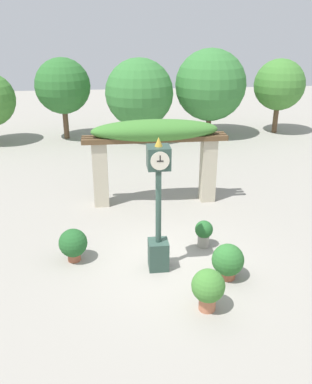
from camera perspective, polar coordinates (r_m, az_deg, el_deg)
The scene contains 8 objects.
ground_plane at distance 10.65m, azimuth 2.25°, elevation -9.81°, with size 60.00×60.00×0.00m, color gray.
pedestal_clock at distance 9.67m, azimuth 0.34°, elevation -2.79°, with size 0.51×0.56×3.38m.
pergola at distance 13.29m, azimuth -0.14°, elevation 7.20°, with size 4.71×1.09×2.87m.
potted_plant_near_left at distance 9.96m, azimuth 10.05°, elevation -9.49°, with size 0.77×0.77×0.88m.
potted_plant_near_right at distance 10.69m, azimuth -11.55°, elevation -7.13°, with size 0.73×0.73×0.88m.
potted_plant_far_left at distance 11.19m, azimuth 6.73°, elevation -5.59°, with size 0.49×0.49×0.77m.
potted_plant_far_right at distance 8.86m, azimuth 7.32°, elevation -13.16°, with size 0.72×0.72×0.96m.
tree_line at distance 21.65m, azimuth -0.36°, elevation 14.24°, with size 17.88×4.05×4.56m.
Camera 1 is at (-1.44, -8.87, 5.71)m, focal length 38.00 mm.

